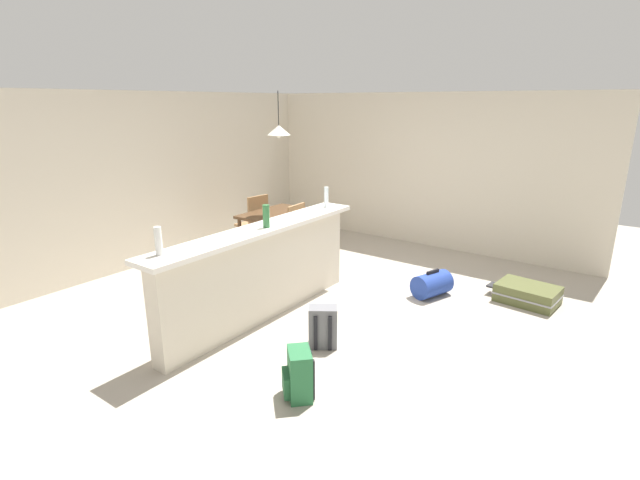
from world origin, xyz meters
name	(u,v)px	position (x,y,z in m)	size (l,w,h in m)	color
ground_plane	(324,305)	(0.00, 0.00, -0.03)	(13.00, 13.00, 0.05)	#ADA393
wall_back	(159,178)	(0.00, 3.05, 1.25)	(6.60, 0.10, 2.50)	beige
wall_right	(415,170)	(3.05, 0.30, 1.25)	(0.10, 6.00, 2.50)	beige
partition_half_wall	(262,275)	(-0.70, 0.34, 0.50)	(2.80, 0.20, 1.00)	beige
bar_countertop	(260,230)	(-0.70, 0.34, 1.03)	(2.96, 0.40, 0.05)	white
bottle_white	(158,241)	(-1.92, 0.41, 1.18)	(0.06, 0.06, 0.26)	silver
bottle_green	(266,216)	(-0.66, 0.29, 1.18)	(0.07, 0.07, 0.25)	#2D6B38
bottle_clear	(326,197)	(0.55, 0.35, 1.18)	(0.06, 0.06, 0.26)	silver
dining_table	(279,219)	(0.96, 1.53, 0.65)	(1.10, 0.80, 0.74)	#4C331E
dining_chair_near_partition	(302,233)	(0.88, 1.02, 0.52)	(0.43, 0.43, 0.93)	#9E754C
dining_chair_far_side	(255,220)	(1.04, 2.12, 0.52)	(0.44, 0.44, 0.93)	#9E754C
pendant_lamp	(279,130)	(1.01, 1.53, 1.95)	(0.34, 0.34, 0.66)	black
suitcase_flat_olive	(527,294)	(1.48, -1.98, 0.11)	(0.56, 0.86, 0.22)	#51562D
backpack_green	(299,375)	(-1.64, -0.92, 0.20)	(0.34, 0.34, 0.42)	#286B3D
duffel_bag_blue	(432,284)	(1.00, -0.96, 0.15)	(0.55, 0.44, 0.34)	#233D93
backpack_grey	(323,327)	(-0.83, -0.58, 0.20)	(0.33, 0.34, 0.42)	slate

